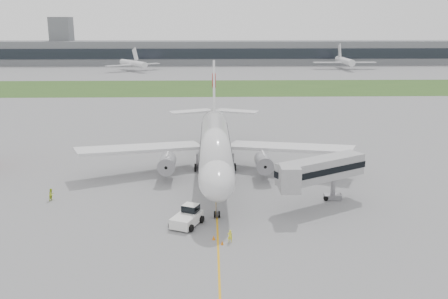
{
  "coord_description": "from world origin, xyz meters",
  "views": [
    {
      "loc": [
        -0.8,
        -78.14,
        25.9
      ],
      "look_at": [
        1.42,
        2.0,
        5.13
      ],
      "focal_mm": 40.0,
      "sensor_mm": 36.0,
      "label": 1
    }
  ],
  "objects_px": {
    "pushback_tug": "(188,216)",
    "ground_crew_near": "(230,236)",
    "airliner": "(215,142)",
    "jet_bridge": "(317,171)"
  },
  "relations": [
    {
      "from": "airliner",
      "to": "jet_bridge",
      "type": "bearing_deg",
      "value": -47.82
    },
    {
      "from": "pushback_tug",
      "to": "jet_bridge",
      "type": "distance_m",
      "value": 19.66
    },
    {
      "from": "pushback_tug",
      "to": "airliner",
      "type": "bearing_deg",
      "value": 104.05
    },
    {
      "from": "pushback_tug",
      "to": "ground_crew_near",
      "type": "xyz_separation_m",
      "value": [
        5.31,
        -5.54,
        -0.32
      ]
    },
    {
      "from": "airliner",
      "to": "ground_crew_near",
      "type": "bearing_deg",
      "value": -87.0
    },
    {
      "from": "airliner",
      "to": "jet_bridge",
      "type": "relative_size",
      "value": 3.81
    },
    {
      "from": "airliner",
      "to": "ground_crew_near",
      "type": "relative_size",
      "value": 33.53
    },
    {
      "from": "jet_bridge",
      "to": "ground_crew_near",
      "type": "distance_m",
      "value": 18.07
    },
    {
      "from": "pushback_tug",
      "to": "jet_bridge",
      "type": "xyz_separation_m",
      "value": [
        18.13,
        6.4,
        4.11
      ]
    },
    {
      "from": "airliner",
      "to": "jet_bridge",
      "type": "height_order",
      "value": "airliner"
    }
  ]
}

